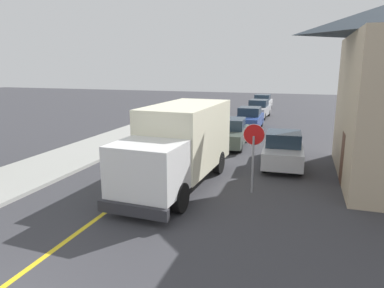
{
  "coord_description": "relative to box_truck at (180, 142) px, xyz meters",
  "views": [
    {
      "loc": [
        6.0,
        -3.43,
        4.72
      ],
      "look_at": [
        1.47,
        10.6,
        1.4
      ],
      "focal_mm": 32.37,
      "sensor_mm": 36.0,
      "label": 1
    }
  ],
  "objects": [
    {
      "name": "parked_car_far",
      "position": [
        0.58,
        19.99,
        -0.97
      ],
      "size": [
        2.01,
        4.48,
        1.67
      ],
      "color": "#B7B7BC",
      "rests_on": "ground"
    },
    {
      "name": "stop_sign",
      "position": [
        2.92,
        -0.04,
        0.09
      ],
      "size": [
        0.8,
        0.1,
        2.65
      ],
      "color": "gray",
      "rests_on": "ground"
    },
    {
      "name": "parked_car_mid",
      "position": [
        0.7,
        13.67,
        -0.97
      ],
      "size": [
        1.82,
        4.41,
        1.67
      ],
      "color": "#2D4793",
      "rests_on": "ground"
    },
    {
      "name": "centre_line_yellow",
      "position": [
        -1.4,
        0.76,
        -1.76
      ],
      "size": [
        0.16,
        56.0,
        0.01
      ],
      "primitive_type": "cube",
      "color": "gold",
      "rests_on": "ground"
    },
    {
      "name": "parked_car_near",
      "position": [
        0.52,
        7.45,
        -0.97
      ],
      "size": [
        2.0,
        4.48,
        1.67
      ],
      "color": "#4C564C",
      "rests_on": "ground"
    },
    {
      "name": "parked_car_furthest",
      "position": [
        0.22,
        26.22,
        -0.97
      ],
      "size": [
        1.87,
        4.43,
        1.67
      ],
      "color": "silver",
      "rests_on": "ground"
    },
    {
      "name": "box_truck",
      "position": [
        0.0,
        0.0,
        0.0
      ],
      "size": [
        2.72,
        7.28,
        3.2
      ],
      "color": "#F2EDCC",
      "rests_on": "ground"
    },
    {
      "name": "parked_van_across",
      "position": [
        3.8,
        4.14,
        -0.97
      ],
      "size": [
        1.99,
        4.48,
        1.67
      ],
      "color": "#B7B7BC",
      "rests_on": "ground"
    }
  ]
}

